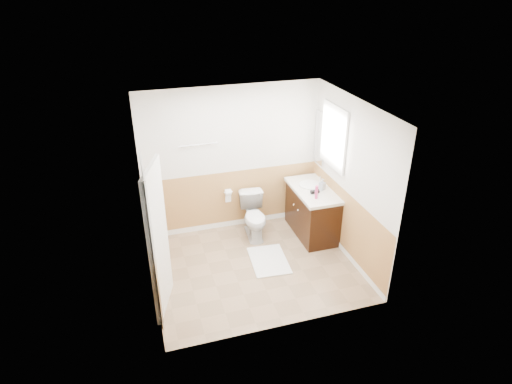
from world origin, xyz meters
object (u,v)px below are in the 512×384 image
object	(u,v)px
bath_mat	(269,260)
lotion_bottle	(316,192)
toilet	(254,217)
soap_dispenser	(322,184)
vanity_cabinet	(312,213)

from	to	relation	value
bath_mat	lotion_bottle	xyz separation A→B (m)	(0.86, 0.25, 0.95)
toilet	bath_mat	bearing A→B (deg)	-85.22
lotion_bottle	bath_mat	bearing A→B (deg)	-163.73
toilet	lotion_bottle	distance (m)	1.17
toilet	soap_dispenser	world-z (taller)	soap_dispenser
toilet	vanity_cabinet	bearing A→B (deg)	-8.03
bath_mat	vanity_cabinet	size ratio (longest dim) A/B	0.73
toilet	vanity_cabinet	size ratio (longest dim) A/B	0.66
vanity_cabinet	lotion_bottle	size ratio (longest dim) A/B	5.00
bath_mat	soap_dispenser	xyz separation A→B (m)	(1.08, 0.51, 0.94)
vanity_cabinet	soap_dispenser	distance (m)	0.56
bath_mat	soap_dispenser	world-z (taller)	soap_dispenser
toilet	bath_mat	distance (m)	0.86
bath_mat	lotion_bottle	distance (m)	1.30
vanity_cabinet	toilet	bearing A→B (deg)	167.19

